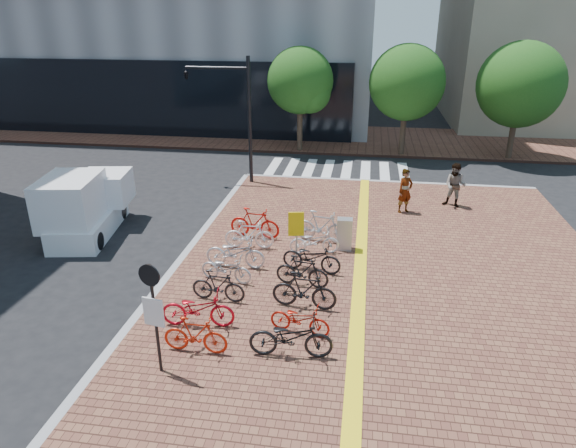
% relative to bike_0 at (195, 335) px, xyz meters
% --- Properties ---
extents(ground, '(120.00, 120.00, 0.00)m').
position_rel_bike_0_xyz_m(ground, '(1.86, 2.60, -0.63)').
color(ground, black).
rests_on(ground, ground).
extents(tactile_strip, '(0.40, 34.00, 0.01)m').
position_rel_bike_0_xyz_m(tactile_strip, '(3.86, -2.40, -0.48)').
color(tactile_strip, yellow).
rests_on(tactile_strip, sidewalk).
extents(kerb_west, '(0.25, 34.00, 0.15)m').
position_rel_bike_0_xyz_m(kerb_west, '(-2.14, -2.40, -0.56)').
color(kerb_west, gray).
rests_on(kerb_west, ground).
extents(kerb_north, '(14.00, 0.25, 0.15)m').
position_rel_bike_0_xyz_m(kerb_north, '(4.86, 14.60, -0.56)').
color(kerb_north, gray).
rests_on(kerb_north, ground).
extents(far_sidewalk, '(70.00, 8.00, 0.15)m').
position_rel_bike_0_xyz_m(far_sidewalk, '(1.86, 23.60, -0.56)').
color(far_sidewalk, brown).
rests_on(far_sidewalk, ground).
extents(crosswalk, '(7.50, 4.00, 0.01)m').
position_rel_bike_0_xyz_m(crosswalk, '(2.36, 16.60, -0.63)').
color(crosswalk, silver).
rests_on(crosswalk, ground).
extents(street_trees, '(16.20, 4.60, 6.35)m').
position_rel_bike_0_xyz_m(street_trees, '(6.90, 20.05, 3.47)').
color(street_trees, '#38281E').
rests_on(street_trees, far_sidewalk).
extents(bike_0, '(1.61, 0.47, 0.96)m').
position_rel_bike_0_xyz_m(bike_0, '(0.00, 0.00, 0.00)').
color(bike_0, red).
rests_on(bike_0, sidewalk).
extents(bike_1, '(1.99, 0.85, 1.02)m').
position_rel_bike_0_xyz_m(bike_1, '(-0.29, 1.11, 0.03)').
color(bike_1, red).
rests_on(bike_1, sidewalk).
extents(bike_2, '(1.61, 0.57, 0.95)m').
position_rel_bike_0_xyz_m(bike_2, '(-0.13, 2.43, -0.01)').
color(bike_2, black).
rests_on(bike_2, sidewalk).
extents(bike_3, '(1.75, 0.88, 0.88)m').
position_rel_bike_0_xyz_m(bike_3, '(-0.20, 3.57, -0.04)').
color(bike_3, '#B6B6BB').
rests_on(bike_3, sidewalk).
extents(bike_4, '(1.97, 0.72, 1.03)m').
position_rel_bike_0_xyz_m(bike_4, '(-0.16, 4.55, 0.03)').
color(bike_4, silver).
rests_on(bike_4, sidewalk).
extents(bike_5, '(1.76, 0.62, 1.04)m').
position_rel_bike_0_xyz_m(bike_5, '(-0.03, 6.01, 0.04)').
color(bike_5, white).
rests_on(bike_5, sidewalk).
extents(bike_6, '(1.94, 0.76, 1.13)m').
position_rel_bike_0_xyz_m(bike_6, '(-0.05, 6.98, 0.08)').
color(bike_6, red).
rests_on(bike_6, sidewalk).
extents(bike_7, '(2.06, 0.85, 1.06)m').
position_rel_bike_0_xyz_m(bike_7, '(2.31, 0.20, 0.05)').
color(bike_7, black).
rests_on(bike_7, sidewalk).
extents(bike_8, '(1.67, 0.84, 0.84)m').
position_rel_bike_0_xyz_m(bike_8, '(2.39, 1.18, -0.06)').
color(bike_8, '#AE170C').
rests_on(bike_8, sidewalk).
extents(bike_9, '(1.87, 0.66, 1.10)m').
position_rel_bike_0_xyz_m(bike_9, '(2.35, 2.42, 0.07)').
color(bike_9, black).
rests_on(bike_9, sidewalk).
extents(bike_10, '(1.70, 0.72, 0.99)m').
position_rel_bike_0_xyz_m(bike_10, '(2.13, 3.64, 0.01)').
color(bike_10, black).
rests_on(bike_10, sidewalk).
extents(bike_11, '(2.00, 1.00, 1.00)m').
position_rel_bike_0_xyz_m(bike_11, '(2.31, 4.62, 0.02)').
color(bike_11, black).
rests_on(bike_11, sidewalk).
extents(bike_12, '(1.78, 0.90, 0.89)m').
position_rel_bike_0_xyz_m(bike_12, '(2.25, 5.97, -0.04)').
color(bike_12, white).
rests_on(bike_12, sidewalk).
extents(bike_13, '(2.01, 0.89, 1.17)m').
position_rel_bike_0_xyz_m(bike_13, '(2.39, 6.97, 0.10)').
color(bike_13, silver).
rests_on(bike_13, sidewalk).
extents(pedestrian_a, '(0.80, 0.74, 1.84)m').
position_rel_bike_0_xyz_m(pedestrian_a, '(5.50, 10.45, 0.44)').
color(pedestrian_a, gray).
rests_on(pedestrian_a, sidewalk).
extents(pedestrian_b, '(1.12, 1.00, 1.88)m').
position_rel_bike_0_xyz_m(pedestrian_b, '(7.62, 11.44, 0.46)').
color(pedestrian_b, '#454957').
rests_on(pedestrian_b, sidewalk).
extents(utility_box, '(0.53, 0.39, 1.14)m').
position_rel_bike_0_xyz_m(utility_box, '(3.25, 6.45, 0.09)').
color(utility_box, '#A8A8AD').
rests_on(utility_box, sidewalk).
extents(yellow_sign, '(0.50, 0.16, 1.86)m').
position_rel_bike_0_xyz_m(yellow_sign, '(1.77, 4.98, 0.81)').
color(yellow_sign, '#B7B7BC').
rests_on(yellow_sign, sidewalk).
extents(notice_sign, '(0.51, 0.16, 2.78)m').
position_rel_bike_0_xyz_m(notice_sign, '(-0.59, -0.84, 1.27)').
color(notice_sign, black).
rests_on(notice_sign, sidewalk).
extents(traffic_light_pole, '(3.16, 1.22, 5.88)m').
position_rel_bike_0_xyz_m(traffic_light_pole, '(-3.00, 13.52, 3.58)').
color(traffic_light_pole, black).
rests_on(traffic_light_pole, sidewalk).
extents(box_truck, '(2.50, 4.44, 2.43)m').
position_rel_bike_0_xyz_m(box_truck, '(-6.41, 6.64, 0.51)').
color(box_truck, white).
rests_on(box_truck, ground).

